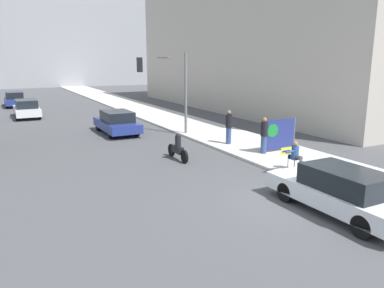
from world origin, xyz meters
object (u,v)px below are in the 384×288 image
(jogger_on_sidewalk, at_px, (264,135))
(motorcycle_on_road, at_px, (178,148))
(car_on_road_nearest, at_px, (117,122))
(car_on_road_distant, at_px, (15,99))
(car_on_road_midblock, at_px, (27,109))
(traffic_light_pole, at_px, (167,79))
(seated_protester, at_px, (296,155))
(parked_car_curbside, at_px, (341,191))
(pedestrian_behind, at_px, (229,127))
(protest_banner, at_px, (279,134))

(jogger_on_sidewalk, bearing_deg, motorcycle_on_road, 20.71)
(car_on_road_nearest, xyz_separation_m, car_on_road_distant, (-5.01, 18.67, 0.01))
(car_on_road_midblock, bearing_deg, traffic_light_pole, -59.90)
(seated_protester, relative_size, car_on_road_distant, 0.26)
(jogger_on_sidewalk, height_order, traffic_light_pole, traffic_light_pole)
(parked_car_curbside, xyz_separation_m, car_on_road_nearest, (-2.28, 15.64, 0.00))
(pedestrian_behind, relative_size, motorcycle_on_road, 0.90)
(protest_banner, relative_size, car_on_road_nearest, 0.44)
(car_on_road_nearest, relative_size, car_on_road_distant, 0.98)
(parked_car_curbside, relative_size, car_on_road_distant, 1.01)
(motorcycle_on_road, bearing_deg, car_on_road_nearest, 94.89)
(car_on_road_distant, bearing_deg, car_on_road_midblock, -86.84)
(jogger_on_sidewalk, height_order, pedestrian_behind, pedestrian_behind)
(pedestrian_behind, height_order, protest_banner, pedestrian_behind)
(car_on_road_distant, bearing_deg, jogger_on_sidewalk, -70.67)
(pedestrian_behind, height_order, car_on_road_midblock, pedestrian_behind)
(traffic_light_pole, relative_size, motorcycle_on_road, 2.42)
(protest_banner, xyz_separation_m, traffic_light_pole, (-3.06, 6.66, 2.49))
(protest_banner, bearing_deg, car_on_road_midblock, 118.24)
(jogger_on_sidewalk, bearing_deg, car_on_road_distant, -32.00)
(protest_banner, bearing_deg, motorcycle_on_road, 165.64)
(car_on_road_nearest, bearing_deg, protest_banner, -57.72)
(jogger_on_sidewalk, height_order, car_on_road_distant, jogger_on_sidewalk)
(traffic_light_pole, bearing_deg, protest_banner, -65.35)
(pedestrian_behind, relative_size, traffic_light_pole, 0.37)
(traffic_light_pole, relative_size, car_on_road_midblock, 1.06)
(pedestrian_behind, bearing_deg, seated_protester, -139.04)
(car_on_road_midblock, bearing_deg, motorcycle_on_road, -73.60)
(seated_protester, bearing_deg, car_on_road_midblock, 118.01)
(traffic_light_pole, bearing_deg, motorcycle_on_road, -109.52)
(seated_protester, relative_size, jogger_on_sidewalk, 0.69)
(jogger_on_sidewalk, distance_m, car_on_road_midblock, 21.06)
(traffic_light_pole, bearing_deg, pedestrian_behind, -66.81)
(pedestrian_behind, bearing_deg, motorcycle_on_road, 153.47)
(jogger_on_sidewalk, relative_size, motorcycle_on_road, 0.87)
(car_on_road_midblock, bearing_deg, car_on_road_distant, 93.16)
(parked_car_curbside, height_order, motorcycle_on_road, parked_car_curbside)
(traffic_light_pole, xyz_separation_m, car_on_road_distant, (-7.58, 20.90, -2.73))
(seated_protester, bearing_deg, traffic_light_pole, 105.23)
(protest_banner, distance_m, car_on_road_distant, 29.54)
(jogger_on_sidewalk, distance_m, pedestrian_behind, 2.61)
(parked_car_curbside, xyz_separation_m, car_on_road_distant, (-7.29, 34.30, 0.02))
(protest_banner, bearing_deg, seated_protester, -118.78)
(car_on_road_distant, xyz_separation_m, motorcycle_on_road, (5.67, -26.29, -0.19))
(protest_banner, bearing_deg, pedestrian_behind, 116.93)
(protest_banner, xyz_separation_m, car_on_road_nearest, (-5.62, 8.89, -0.26))
(seated_protester, xyz_separation_m, parked_car_curbside, (-1.74, -3.82, -0.07))
(jogger_on_sidewalk, xyz_separation_m, parked_car_curbside, (-2.38, -6.72, -0.31))
(pedestrian_behind, bearing_deg, traffic_light_pole, 67.34)
(parked_car_curbside, distance_m, car_on_road_midblock, 26.54)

